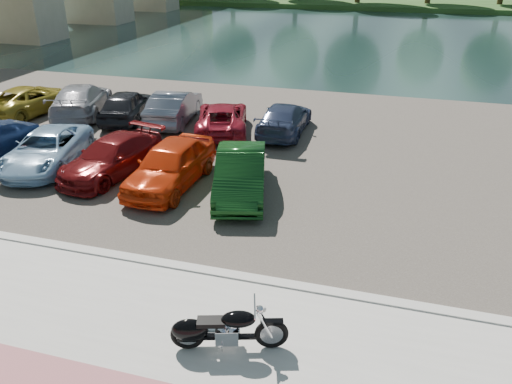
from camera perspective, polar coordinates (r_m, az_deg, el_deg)
ground at (r=10.97m, az=-6.92°, el=-15.59°), size 200.00×200.00×0.00m
promenade at (r=10.28m, az=-9.16°, el=-18.88°), size 60.00×6.00×0.10m
kerb at (r=12.37m, az=-3.41°, el=-9.46°), size 60.00×0.30×0.14m
parking_lot at (r=20.12m, az=4.98°, el=4.97°), size 60.00×18.00×0.04m
river at (r=48.13m, az=12.15°, el=16.97°), size 120.00×40.00×0.00m
far_bank at (r=79.83m, az=14.29°, el=20.46°), size 120.00×24.00×0.60m
motorcycle at (r=10.13m, az=-4.33°, el=-15.41°), size 2.27×1.00×1.05m
car_2 at (r=19.68m, az=-22.84°, el=4.51°), size 3.10×4.95×1.28m
car_3 at (r=18.19m, az=-16.15°, el=3.89°), size 2.58×4.68×1.28m
car_4 at (r=16.79m, az=-9.75°, el=3.12°), size 1.93×4.50×1.51m
car_5 at (r=15.98m, az=-1.76°, el=2.14°), size 2.58×4.62×1.44m
car_6 at (r=26.61m, az=-24.40°, el=9.60°), size 2.73×4.98×1.32m
car_7 at (r=25.39m, az=-19.33°, el=9.93°), size 3.64×5.50×1.48m
car_8 at (r=24.00m, az=-14.56°, el=9.59°), size 2.43×4.39×1.42m
car_9 at (r=23.24m, az=-9.33°, el=9.60°), size 2.09×4.57×1.45m
car_10 at (r=21.78m, az=-3.90°, el=8.49°), size 3.30×4.92×1.25m
car_11 at (r=21.59m, az=3.26°, el=8.39°), size 1.82×4.43×1.28m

